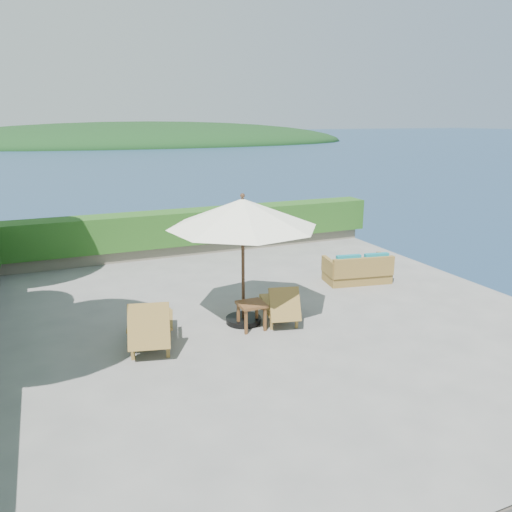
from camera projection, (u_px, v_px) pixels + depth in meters
name	position (u px, v px, depth m)	size (l,w,h in m)	color
ground	(258.00, 316.00, 10.58)	(12.00, 12.00, 0.00)	gray
foundation	(258.00, 382.00, 10.99)	(12.00, 12.00, 3.00)	#5F564B
ocean	(258.00, 439.00, 11.38)	(600.00, 600.00, 0.00)	#173349
offshore_island	(147.00, 144.00, 145.00)	(126.00, 57.60, 12.60)	black
planter_wall_far	(187.00, 248.00, 15.50)	(12.00, 0.60, 0.36)	slate
hedge_far	(186.00, 227.00, 15.32)	(12.40, 0.90, 1.00)	#1E4F16
patio_umbrella	(243.00, 214.00, 9.67)	(3.54, 3.54, 2.67)	black
lounge_left	(151.00, 325.00, 9.09)	(1.10, 1.85, 1.00)	olive
lounge_right	(280.00, 305.00, 10.27)	(0.94, 1.58, 0.85)	olive
side_table	(251.00, 308.00, 9.85)	(0.52, 0.52, 0.55)	brown
wicker_loveseat	(358.00, 271.00, 12.72)	(1.76, 1.11, 0.80)	olive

